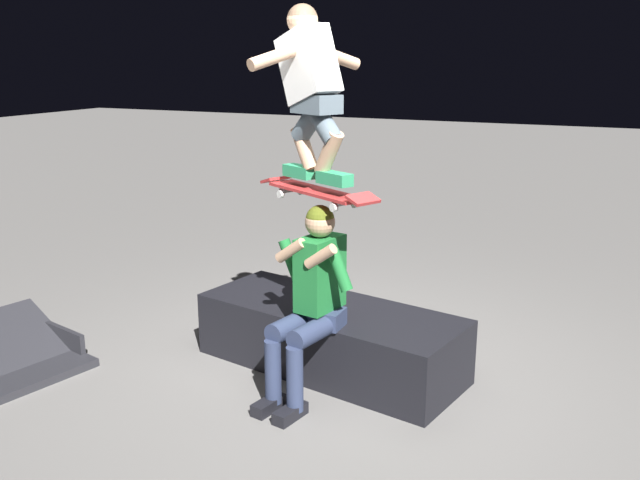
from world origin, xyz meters
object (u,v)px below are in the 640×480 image
(ledge_box_main, at_px, (330,337))
(person_sitting_on_ledge, at_px, (311,294))
(skater_airborne, at_px, (311,85))
(kicker_ramp, at_px, (6,362))
(skateboard, at_px, (317,192))

(ledge_box_main, relative_size, person_sitting_on_ledge, 1.50)
(skater_airborne, xyz_separation_m, kicker_ramp, (2.11, 0.81, -2.00))
(ledge_box_main, height_order, skateboard, skateboard)
(skateboard, bearing_deg, kicker_ramp, 19.82)
(skateboard, bearing_deg, person_sitting_on_ledge, 102.52)
(skater_airborne, height_order, kicker_ramp, skater_airborne)
(skateboard, relative_size, kicker_ramp, 0.87)
(ledge_box_main, relative_size, skater_airborne, 1.76)
(skateboard, bearing_deg, ledge_box_main, -87.09)
(person_sitting_on_ledge, bearing_deg, skater_airborne, -66.30)
(skateboard, distance_m, skater_airborne, 0.69)
(person_sitting_on_ledge, xyz_separation_m, skateboard, (0.04, -0.18, 0.65))
(ledge_box_main, relative_size, kicker_ramp, 1.71)
(ledge_box_main, relative_size, skateboard, 1.96)
(ledge_box_main, distance_m, person_sitting_on_ledge, 0.67)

